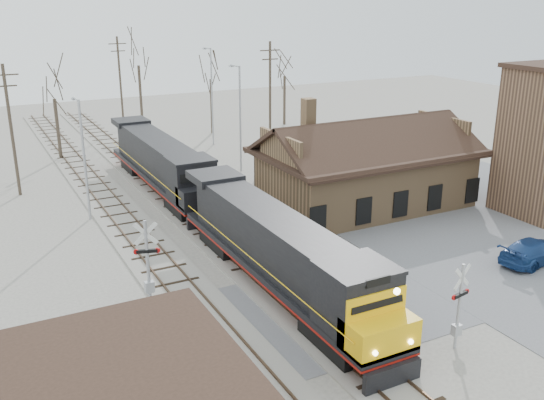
{
  "coord_description": "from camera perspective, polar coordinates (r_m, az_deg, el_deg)",
  "views": [
    {
      "loc": [
        -13.4,
        -22.07,
        14.47
      ],
      "look_at": [
        2.82,
        9.0,
        2.71
      ],
      "focal_mm": 40.0,
      "sensor_mm": 36.0,
      "label": 1
    }
  ],
  "objects": [
    {
      "name": "streetlight_a",
      "position": [
        42.29,
        -17.34,
        4.25
      ],
      "size": [
        0.25,
        2.04,
        8.21
      ],
      "color": "#A5A8AD",
      "rests_on": "ground"
    },
    {
      "name": "tree_c",
      "position": [
        71.53,
        -12.52,
        13.2
      ],
      "size": [
        4.77,
        4.77,
        11.68
      ],
      "color": "#382D23",
      "rests_on": "ground"
    },
    {
      "name": "depot",
      "position": [
        44.17,
        8.78,
        2.48
      ],
      "size": [
        15.2,
        9.31,
        7.9
      ],
      "color": "#8F6D4A",
      "rests_on": "ground"
    },
    {
      "name": "crossbuck_far",
      "position": [
        30.08,
        -11.59,
        -6.2
      ],
      "size": [
        1.24,
        0.46,
        4.48
      ],
      "rotation": [
        0.0,
        0.0,
        2.84
      ],
      "color": "#A5A8AD",
      "rests_on": "ground"
    },
    {
      "name": "utility_pole_b",
      "position": [
        72.37,
        -14.09,
        10.81
      ],
      "size": [
        2.0,
        0.24,
        10.33
      ],
      "color": "#382D23",
      "rests_on": "ground"
    },
    {
      "name": "utility_pole_a",
      "position": [
        49.3,
        -23.34,
        6.19
      ],
      "size": [
        2.0,
        0.24,
        9.93
      ],
      "color": "#382D23",
      "rests_on": "ground"
    },
    {
      "name": "track_siding",
      "position": [
        40.75,
        -13.15,
        -2.66
      ],
      "size": [
        3.4,
        90.0,
        0.24
      ],
      "color": "#A7A297",
      "rests_on": "ground"
    },
    {
      "name": "streetlight_b",
      "position": [
        52.27,
        -3.08,
        8.17
      ],
      "size": [
        0.25,
        2.04,
        9.07
      ],
      "color": "#A5A8AD",
      "rests_on": "ground"
    },
    {
      "name": "road",
      "position": [
        29.59,
        3.29,
        -10.73
      ],
      "size": [
        60.0,
        9.0,
        0.03
      ],
      "primitive_type": "cube",
      "color": "#5E5E63",
      "rests_on": "ground"
    },
    {
      "name": "track_main",
      "position": [
        41.97,
        -7.23,
        -1.68
      ],
      "size": [
        3.4,
        90.0,
        0.24
      ],
      "color": "#A7A297",
      "rests_on": "ground"
    },
    {
      "name": "locomotive_trailing",
      "position": [
        47.58,
        -10.28,
        3.34
      ],
      "size": [
        2.86,
        19.14,
        4.02
      ],
      "color": "black",
      "rests_on": "ground"
    },
    {
      "name": "tree_e",
      "position": [
        72.07,
        1.2,
        12.32
      ],
      "size": [
        3.81,
        3.81,
        9.34
      ],
      "color": "#382D23",
      "rests_on": "ground"
    },
    {
      "name": "utility_pole_c",
      "position": [
        57.23,
        -0.18,
        9.61
      ],
      "size": [
        2.0,
        0.24,
        10.68
      ],
      "color": "#382D23",
      "rests_on": "ground"
    },
    {
      "name": "parked_car",
      "position": [
        37.82,
        23.45,
        -4.41
      ],
      "size": [
        5.08,
        2.6,
        1.41
      ],
      "primitive_type": "imported",
      "rotation": [
        0.0,
        0.0,
        1.7
      ],
      "color": "navy",
      "rests_on": "ground"
    },
    {
      "name": "tree_d",
      "position": [
        67.55,
        -5.81,
        12.07
      ],
      "size": [
        3.99,
        3.99,
        9.77
      ],
      "color": "#382D23",
      "rests_on": "ground"
    },
    {
      "name": "tree_b",
      "position": [
        59.49,
        -19.9,
        9.8
      ],
      "size": [
        3.75,
        3.75,
        9.18
      ],
      "color": "#382D23",
      "rests_on": "ground"
    },
    {
      "name": "parking_lot",
      "position": [
        43.3,
        21.38,
        -2.28
      ],
      "size": [
        22.0,
        26.0,
        0.03
      ],
      "primitive_type": "cube",
      "color": "#5E5E63",
      "rests_on": "ground"
    },
    {
      "name": "ground",
      "position": [
        29.6,
        3.29,
        -10.75
      ],
      "size": [
        140.0,
        140.0,
        0.0
      ],
      "primitive_type": "plane",
      "color": "#A7A297",
      "rests_on": "ground"
    },
    {
      "name": "crossbuck_near",
      "position": [
        27.31,
        17.17,
        -9.82
      ],
      "size": [
        1.13,
        0.31,
        3.98
      ],
      "rotation": [
        0.0,
        0.0,
        0.19
      ],
      "color": "#A5A8AD",
      "rests_on": "ground"
    },
    {
      "name": "streetlight_c",
      "position": [
        62.29,
        -5.73,
        10.1
      ],
      "size": [
        0.25,
        2.04,
        9.73
      ],
      "color": "#A5A8AD",
      "rests_on": "ground"
    },
    {
      "name": "locomotive_lead",
      "position": [
        30.54,
        0.96,
        -5.08
      ],
      "size": [
        2.86,
        19.14,
        4.25
      ],
      "color": "black",
      "rests_on": "ground"
    }
  ]
}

